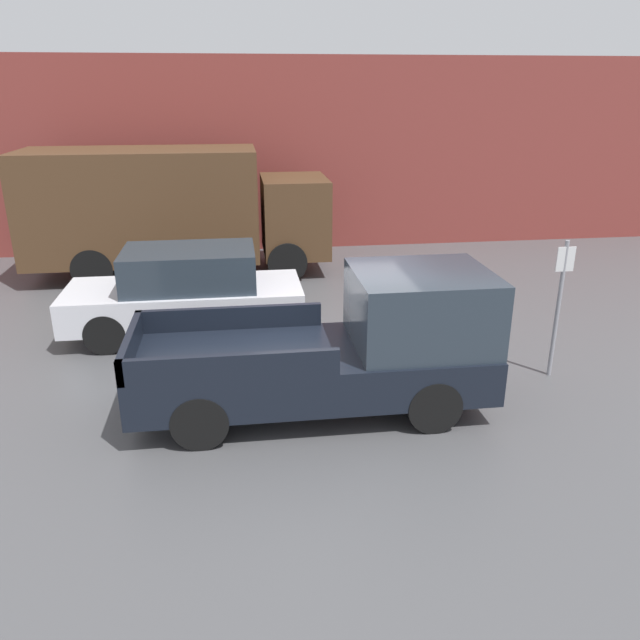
{
  "coord_description": "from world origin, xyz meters",
  "views": [
    {
      "loc": [
        -1.46,
        -9.08,
        4.62
      ],
      "look_at": [
        -0.18,
        0.29,
        1.05
      ],
      "focal_mm": 35.0,
      "sensor_mm": 36.0,
      "label": 1
    }
  ],
  "objects_px": {
    "pickup_truck": "(347,347)",
    "parking_sign": "(559,302)",
    "car": "(187,292)",
    "delivery_truck": "(169,208)"
  },
  "relations": [
    {
      "from": "delivery_truck",
      "to": "pickup_truck",
      "type": "bearing_deg",
      "value": -67.48
    },
    {
      "from": "car",
      "to": "parking_sign",
      "type": "xyz_separation_m",
      "value": [
        6.18,
        -2.76,
        0.45
      ]
    },
    {
      "from": "pickup_truck",
      "to": "parking_sign",
      "type": "distance_m",
      "value": 3.7
    },
    {
      "from": "parking_sign",
      "to": "delivery_truck",
      "type": "bearing_deg",
      "value": 133.95
    },
    {
      "from": "car",
      "to": "delivery_truck",
      "type": "distance_m",
      "value": 4.44
    },
    {
      "from": "car",
      "to": "delivery_truck",
      "type": "xyz_separation_m",
      "value": [
        -0.64,
        4.31,
        0.86
      ]
    },
    {
      "from": "pickup_truck",
      "to": "delivery_truck",
      "type": "distance_m",
      "value": 8.37
    },
    {
      "from": "pickup_truck",
      "to": "car",
      "type": "distance_m",
      "value": 4.25
    },
    {
      "from": "pickup_truck",
      "to": "parking_sign",
      "type": "bearing_deg",
      "value": 9.83
    },
    {
      "from": "pickup_truck",
      "to": "parking_sign",
      "type": "height_order",
      "value": "parking_sign"
    }
  ]
}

